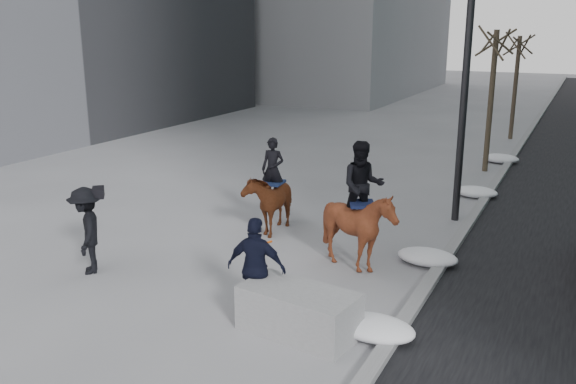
% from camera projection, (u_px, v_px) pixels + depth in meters
% --- Properties ---
extents(ground, '(120.00, 120.00, 0.00)m').
position_uv_depth(ground, '(261.00, 281.00, 11.87)').
color(ground, gray).
rests_on(ground, ground).
extents(curb, '(0.25, 90.00, 0.12)m').
position_uv_depth(curb, '(496.00, 181.00, 19.22)').
color(curb, gray).
rests_on(curb, ground).
extents(planter, '(1.99, 1.20, 0.75)m').
position_uv_depth(planter, '(299.00, 312.00, 9.76)').
color(planter, gray).
rests_on(planter, ground).
extents(tree_near, '(1.20, 1.20, 5.20)m').
position_uv_depth(tree_near, '(491.00, 94.00, 20.15)').
color(tree_near, '#33281E').
rests_on(tree_near, ground).
extents(tree_far, '(1.20, 1.20, 4.88)m').
position_uv_depth(tree_far, '(516.00, 83.00, 26.13)').
color(tree_far, '#34271E').
rests_on(tree_far, ground).
extents(mounted_left, '(0.95, 1.80, 2.24)m').
position_uv_depth(mounted_left, '(270.00, 197.00, 14.63)').
color(mounted_left, '#4C230F').
rests_on(mounted_left, ground).
extents(mounted_right, '(1.91, 2.00, 2.63)m').
position_uv_depth(mounted_right, '(359.00, 220.00, 12.19)').
color(mounted_right, '#4F230F').
rests_on(mounted_right, ground).
extents(feeder, '(1.08, 0.93, 1.75)m').
position_uv_depth(feeder, '(256.00, 268.00, 10.21)').
color(feeder, black).
rests_on(feeder, ground).
extents(camera_crew, '(1.23, 1.29, 1.75)m').
position_uv_depth(camera_crew, '(87.00, 230.00, 12.07)').
color(camera_crew, black).
rests_on(camera_crew, ground).
extents(lamppost, '(0.25, 0.81, 9.09)m').
position_uv_depth(lamppost, '(470.00, 17.00, 14.25)').
color(lamppost, black).
rests_on(lamppost, ground).
extents(snow_piles, '(1.32, 15.11, 0.34)m').
position_uv_depth(snow_piles, '(457.00, 217.00, 15.28)').
color(snow_piles, white).
rests_on(snow_piles, ground).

